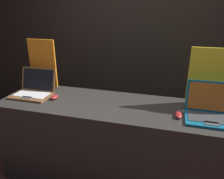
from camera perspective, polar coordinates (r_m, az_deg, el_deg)
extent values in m
cube|color=black|center=(3.25, 6.65, 15.34)|extent=(8.00, 0.05, 2.80)
cube|color=#282623|center=(2.27, -0.21, -13.70)|extent=(2.16, 0.65, 0.86)
cube|color=brown|center=(2.36, -20.42, -1.57)|extent=(0.39, 0.24, 0.02)
cube|color=#B7B7B7|center=(2.37, -20.20, -1.14)|extent=(0.34, 0.17, 0.00)
cube|color=#3F3F42|center=(2.30, -21.48, -1.97)|extent=(0.11, 0.05, 0.00)
cube|color=brown|center=(2.44, -18.70, 2.55)|extent=(0.39, 0.08, 0.24)
cube|color=black|center=(2.43, -18.79, 2.55)|extent=(0.35, 0.07, 0.21)
ellipsoid|color=maroon|center=(2.24, -14.83, -1.93)|extent=(0.06, 0.10, 0.04)
cube|color=black|center=(2.57, -16.97, 0.75)|extent=(0.17, 0.07, 0.02)
cube|color=orange|center=(2.49, -17.64, 6.55)|extent=(0.31, 0.02, 0.51)
cube|color=#0F5170|center=(1.93, 24.20, -7.30)|extent=(0.38, 0.26, 0.02)
cube|color=#2D2D30|center=(1.94, 24.18, -6.72)|extent=(0.34, 0.18, 0.00)
cube|color=#3F3F42|center=(1.86, 24.57, -8.11)|extent=(0.11, 0.06, 0.00)
cube|color=#0F5170|center=(2.02, 24.23, -1.73)|extent=(0.38, 0.06, 0.26)
cube|color=#A5591E|center=(2.01, 24.26, -1.77)|extent=(0.35, 0.05, 0.23)
ellipsoid|color=maroon|center=(1.91, 16.98, -6.38)|extent=(0.06, 0.12, 0.04)
cube|color=black|center=(2.22, 23.15, -3.35)|extent=(0.20, 0.07, 0.02)
cube|color=gold|center=(2.13, 24.17, 3.17)|extent=(0.37, 0.02, 0.51)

